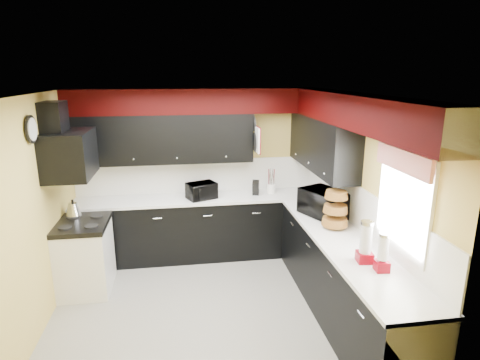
{
  "coord_description": "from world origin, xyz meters",
  "views": [
    {
      "loc": [
        -0.26,
        -4.17,
        2.72
      ],
      "look_at": [
        0.52,
        0.89,
        1.34
      ],
      "focal_mm": 30.0,
      "sensor_mm": 36.0,
      "label": 1
    }
  ],
  "objects_px": {
    "knife_block": "(256,188)",
    "kettle": "(73,210)",
    "utensil_crock": "(271,188)",
    "toaster_oven": "(202,191)",
    "microwave": "(325,203)"
  },
  "relations": [
    {
      "from": "kettle",
      "to": "knife_block",
      "type": "bearing_deg",
      "value": 11.25
    },
    {
      "from": "toaster_oven",
      "to": "utensil_crock",
      "type": "height_order",
      "value": "toaster_oven"
    },
    {
      "from": "toaster_oven",
      "to": "kettle",
      "type": "bearing_deg",
      "value": 171.89
    },
    {
      "from": "utensil_crock",
      "to": "kettle",
      "type": "bearing_deg",
      "value": -168.45
    },
    {
      "from": "microwave",
      "to": "utensil_crock",
      "type": "height_order",
      "value": "microwave"
    },
    {
      "from": "utensil_crock",
      "to": "kettle",
      "type": "distance_m",
      "value": 2.8
    },
    {
      "from": "knife_block",
      "to": "kettle",
      "type": "bearing_deg",
      "value": -154.2
    },
    {
      "from": "toaster_oven",
      "to": "knife_block",
      "type": "relative_size",
      "value": 1.91
    },
    {
      "from": "utensil_crock",
      "to": "microwave",
      "type": "bearing_deg",
      "value": -67.72
    },
    {
      "from": "utensil_crock",
      "to": "toaster_oven",
      "type": "bearing_deg",
      "value": -173.15
    },
    {
      "from": "toaster_oven",
      "to": "microwave",
      "type": "height_order",
      "value": "microwave"
    },
    {
      "from": "knife_block",
      "to": "microwave",
      "type": "bearing_deg",
      "value": -41.12
    },
    {
      "from": "microwave",
      "to": "knife_block",
      "type": "xyz_separation_m",
      "value": [
        -0.7,
        1.03,
        -0.06
      ]
    },
    {
      "from": "utensil_crock",
      "to": "knife_block",
      "type": "bearing_deg",
      "value": -165.47
    },
    {
      "from": "knife_block",
      "to": "kettle",
      "type": "xyz_separation_m",
      "value": [
        -2.49,
        -0.5,
        -0.04
      ]
    }
  ]
}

